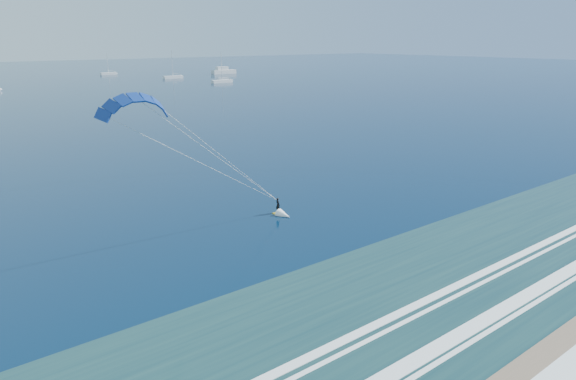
# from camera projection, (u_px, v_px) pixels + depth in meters

# --- Properties ---
(kitesurfer_rig) EXTENTS (20.15, 3.98, 14.69)m
(kitesurfer_rig) POSITION_uv_depth(u_px,v_px,m) (214.00, 155.00, 46.46)
(kitesurfer_rig) COLOR yellow
(kitesurfer_rig) RESTS_ON ground
(motor_yacht) EXTENTS (13.20, 3.52, 5.70)m
(motor_yacht) POSITION_uv_depth(u_px,v_px,m) (223.00, 71.00, 265.34)
(motor_yacht) COLOR white
(motor_yacht) RESTS_ON ground
(sailboat_4) EXTENTS (7.82, 2.40, 10.76)m
(sailboat_4) POSITION_uv_depth(u_px,v_px,m) (108.00, 74.00, 257.86)
(sailboat_4) COLOR white
(sailboat_4) RESTS_ON ground
(sailboat_5) EXTENTS (9.20, 2.40, 12.49)m
(sailboat_5) POSITION_uv_depth(u_px,v_px,m) (173.00, 77.00, 234.79)
(sailboat_5) COLOR white
(sailboat_5) RESTS_ON ground
(sailboat_6) EXTENTS (9.22, 2.40, 12.42)m
(sailboat_6) POSITION_uv_depth(u_px,v_px,m) (222.00, 81.00, 212.11)
(sailboat_6) COLOR white
(sailboat_6) RESTS_ON ground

